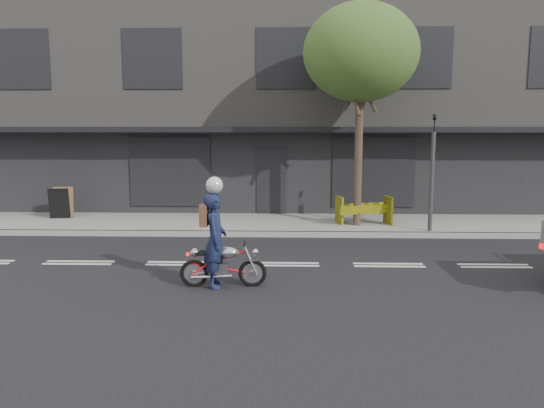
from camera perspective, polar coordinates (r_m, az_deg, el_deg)
The scene contains 10 objects.
ground at distance 12.30m, azimuth 1.33°, elevation -6.52°, with size 80.00×80.00×0.00m, color black.
sidewalk at distance 16.87m, azimuth 1.44°, elevation -2.16°, with size 32.00×3.20×0.15m, color gray.
kerb at distance 15.30m, azimuth 1.41°, elevation -3.26°, with size 32.00×0.20×0.15m, color gray.
building_main at distance 23.20m, azimuth 1.56°, elevation 10.45°, with size 26.00×10.00×8.00m, color slate.
street_tree at distance 16.36m, azimuth 9.53°, elevation 15.70°, with size 3.40×3.40×6.74m.
traffic_light_pole at distance 15.86m, azimuth 16.81°, elevation 2.56°, with size 0.12×0.12×3.50m.
motorcycle at distance 10.61m, azimuth -5.27°, elevation -6.45°, with size 1.72×0.50×0.89m.
rider at distance 10.51m, azimuth -6.12°, elevation -3.89°, with size 0.68×0.45×1.88m, color #161D3D.
construction_barrier at distance 16.42m, azimuth 9.94°, elevation -0.72°, with size 1.61×0.65×0.90m, color yellow, non-canonical shape.
sandwich_board at distance 18.66m, azimuth -21.93°, elevation 0.06°, with size 0.64×0.43×1.01m, color black, non-canonical shape.
Camera 1 is at (0.08, -11.89, 3.17)m, focal length 35.00 mm.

